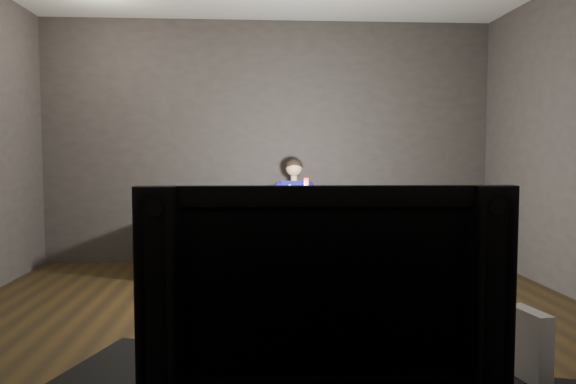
{
  "coord_description": "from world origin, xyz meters",
  "views": [
    {
      "loc": [
        -0.19,
        -3.84,
        1.22
      ],
      "look_at": [
        0.15,
        1.55,
        0.85
      ],
      "focal_mm": 35.0,
      "sensor_mm": 36.0,
      "label": 1
    }
  ],
  "objects": [
    {
      "name": "back_wall",
      "position": [
        0.0,
        2.5,
        1.35
      ],
      "size": [
        5.0,
        0.04,
        2.7
      ],
      "primitive_type": "cube",
      "color": "#36302F",
      "rests_on": "ground"
    },
    {
      "name": "wii_remote_black",
      "position": [
        -0.99,
        1.88,
        0.61
      ],
      "size": [
        0.08,
        0.16,
        0.03
      ],
      "color": "black",
      "rests_on": "sofa"
    },
    {
      "name": "wii_remote_red",
      "position": [
        0.32,
        1.49,
        0.9
      ],
      "size": [
        0.05,
        0.07,
        0.18
      ],
      "color": "#EB1700",
      "rests_on": "child"
    },
    {
      "name": "child",
      "position": [
        0.24,
        1.9,
        0.7
      ],
      "size": [
        0.43,
        0.52,
        1.05
      ],
      "color": "black",
      "rests_on": "sofa"
    },
    {
      "name": "floor",
      "position": [
        0.0,
        0.0,
        0.0
      ],
      "size": [
        5.0,
        5.0,
        0.0
      ],
      "primitive_type": "plane",
      "color": "black",
      "rests_on": "ground"
    },
    {
      "name": "coffee_table",
      "position": [
        0.16,
        0.99,
        0.32
      ],
      "size": [
        1.13,
        0.83,
        0.37
      ],
      "color": "black",
      "rests_on": "floor"
    },
    {
      "name": "wii_console",
      "position": [
        0.62,
        -2.27,
        0.66
      ],
      "size": [
        0.07,
        0.16,
        0.21
      ],
      "primitive_type": "cube",
      "rotation": [
        0.0,
        0.0,
        0.16
      ],
      "color": "white",
      "rests_on": "media_console"
    },
    {
      "name": "front_wall",
      "position": [
        0.0,
        -2.5,
        1.35
      ],
      "size": [
        5.0,
        0.04,
        2.7
      ],
      "primitive_type": "cube",
      "color": "#36302F",
      "rests_on": "ground"
    },
    {
      "name": "tv",
      "position": [
        0.01,
        -2.27,
        0.85
      ],
      "size": [
        1.01,
        0.16,
        0.58
      ],
      "primitive_type": "imported",
      "rotation": [
        0.0,
        0.0,
        -0.03
      ],
      "color": "black",
      "rests_on": "media_console"
    },
    {
      "name": "nunchuk_white",
      "position": [
        0.17,
        1.49,
        0.86
      ],
      "size": [
        0.08,
        0.1,
        0.15
      ],
      "color": "white",
      "rests_on": "child"
    },
    {
      "name": "sofa",
      "position": [
        -0.01,
        1.96,
        0.28
      ],
      "size": [
        2.19,
        0.94,
        0.85
      ],
      "color": "black",
      "rests_on": "floor"
    }
  ]
}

